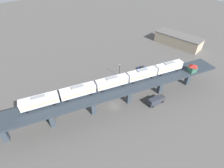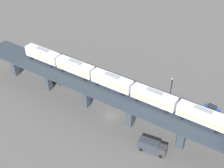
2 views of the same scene
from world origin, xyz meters
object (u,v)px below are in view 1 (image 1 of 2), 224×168
at_px(warehouse_building, 178,40).
at_px(street_car_white, 131,76).
at_px(subway_train, 112,82).
at_px(street_lamp, 120,69).
at_px(signal_hut, 193,68).
at_px(delivery_truck, 156,100).
at_px(street_car_green, 52,115).
at_px(street_car_blue, 142,68).

bearing_deg(warehouse_building, street_car_white, -81.33).
xyz_separation_m(subway_train, warehouse_building, (-15.67, 65.84, -8.11)).
bearing_deg(subway_train, street_lamp, 130.80).
height_order(subway_train, street_lamp, subway_train).
distance_m(signal_hut, warehouse_building, 44.60).
height_order(street_car_white, delivery_truck, delivery_truck).
bearing_deg(signal_hut, street_car_green, -111.95).
height_order(street_car_blue, warehouse_building, warehouse_building).
bearing_deg(street_car_green, street_car_blue, 91.04).
height_order(street_car_blue, delivery_truck, delivery_truck).
distance_m(subway_train, street_car_blue, 31.19).
xyz_separation_m(subway_train, street_lamp, (-12.73, 14.75, -7.41)).
bearing_deg(street_lamp, delivery_truck, -1.83).
distance_m(subway_train, delivery_truck, 20.15).
relative_size(subway_train, signal_hut, 15.41).
relative_size(street_car_white, delivery_truck, 0.64).
relative_size(street_car_blue, warehouse_building, 0.16).
xyz_separation_m(signal_hut, street_car_green, (-21.69, -53.83, -9.84)).
height_order(signal_hut, warehouse_building, signal_hut).
height_order(signal_hut, street_car_white, signal_hut).
relative_size(signal_hut, street_lamp, 0.57).
xyz_separation_m(street_lamp, warehouse_building, (-2.94, 51.09, -0.70)).
bearing_deg(street_car_white, street_car_blue, 98.65).
relative_size(signal_hut, street_car_green, 0.84).
xyz_separation_m(street_car_white, delivery_truck, (19.14, -4.32, 0.82)).
height_order(street_car_blue, street_car_green, same).
xyz_separation_m(signal_hut, street_car_blue, (-22.58, -4.61, -9.84)).
distance_m(signal_hut, street_car_blue, 25.06).
height_order(street_car_green, warehouse_building, warehouse_building).
relative_size(street_car_white, street_lamp, 0.68).
distance_m(delivery_truck, warehouse_building, 58.19).
height_order(street_car_blue, street_lamp, street_lamp).
relative_size(street_car_green, delivery_truck, 0.63).
distance_m(street_car_blue, street_car_white, 9.43).
height_order(delivery_truck, warehouse_building, warehouse_building).
relative_size(street_car_green, warehouse_building, 0.16).
bearing_deg(signal_hut, street_car_blue, -168.45).
relative_size(signal_hut, delivery_truck, 0.53).
xyz_separation_m(signal_hut, street_car_white, (-21.16, -13.93, -9.84)).
bearing_deg(warehouse_building, street_car_blue, -81.32).
relative_size(subway_train, street_car_white, 12.84).
xyz_separation_m(subway_train, street_car_white, (-8.42, 18.32, -10.58)).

